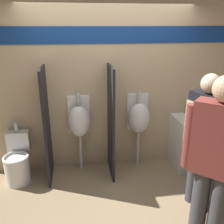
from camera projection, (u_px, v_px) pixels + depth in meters
ground_plane at (114, 182)px, 3.73m from camera, size 16.00×16.00×0.00m
display_wall at (108, 84)px, 3.83m from camera, size 3.93×0.07×2.70m
sink_counter at (200, 142)px, 4.06m from camera, size 0.88×0.56×0.84m
sink_basin at (199, 113)px, 3.94m from camera, size 0.40×0.40×0.27m
cell_phone at (191, 121)px, 3.78m from camera, size 0.07×0.14×0.01m
divider_near_counter at (47, 126)px, 3.57m from camera, size 0.03×0.59×1.69m
divider_mid at (111, 123)px, 3.70m from camera, size 0.03×0.59×1.69m
urinal_near_counter at (79, 121)px, 3.81m from camera, size 0.36×0.26×1.24m
urinal_far at (139, 118)px, 3.94m from camera, size 0.36×0.26×1.24m
toilet at (18, 162)px, 3.69m from camera, size 0.38×0.54×0.85m
person_in_vest at (204, 134)px, 2.95m from camera, size 0.35×0.58×1.72m
person_with_lanyard at (215, 162)px, 2.33m from camera, size 0.50×0.47×1.84m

